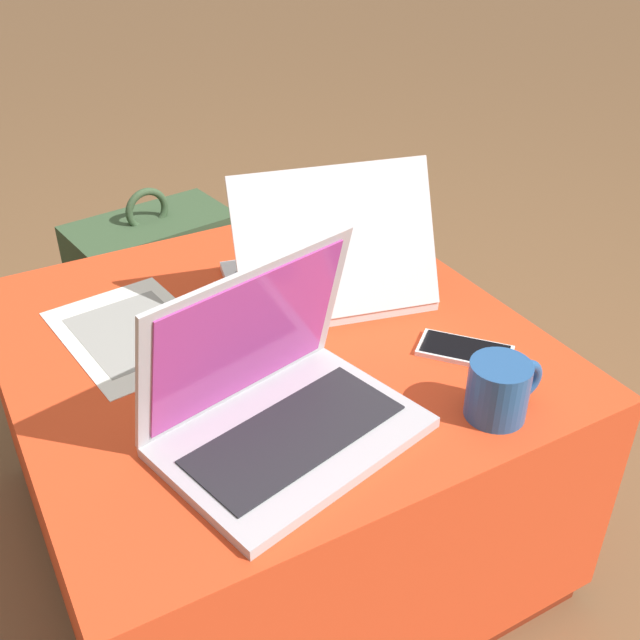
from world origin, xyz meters
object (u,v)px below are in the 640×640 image
laptop_far (328,270)px  paper_sheet (134,332)px  backpack (158,304)px  laptop_near (277,401)px  cell_phone (465,350)px  coffee_mug (500,389)px

laptop_far → paper_sheet: bearing=4.3°
backpack → paper_sheet: backpack is taller
laptop_near → cell_phone: bearing=-10.7°
laptop_near → backpack: 0.85m
laptop_far → coffee_mug: 0.40m
cell_phone → backpack: bearing=68.8°
coffee_mug → paper_sheet: bearing=130.2°
laptop_near → coffee_mug: laptop_near is taller
backpack → coffee_mug: 0.98m
laptop_far → cell_phone: bearing=124.3°
laptop_near → laptop_far: same height
paper_sheet → coffee_mug: (0.38, -0.45, 0.04)m
laptop_near → paper_sheet: laptop_near is taller
laptop_far → cell_phone: size_ratio=2.47×
laptop_far → coffee_mug: (0.04, -0.40, -0.01)m
coffee_mug → laptop_far: bearing=96.4°
cell_phone → coffee_mug: 0.15m
laptop_near → laptop_far: size_ratio=0.99×
cell_phone → coffee_mug: coffee_mug is taller
laptop_near → backpack: (0.07, 0.80, -0.30)m
backpack → laptop_near: bearing=76.4°
paper_sheet → coffee_mug: bearing=-57.1°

